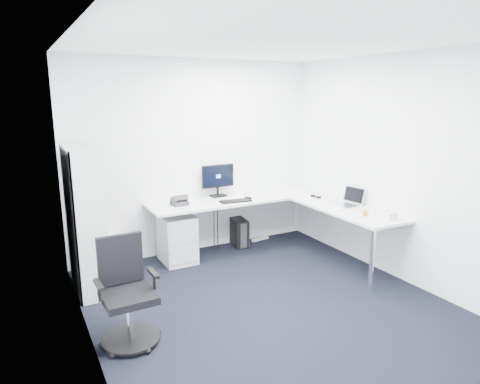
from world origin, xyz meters
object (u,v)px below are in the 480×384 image
task_chair (128,294)px  laptop (344,197)px  monitor (218,180)px  bookshelf (85,220)px  l_desk (254,230)px

task_chair → laptop: 3.09m
monitor → laptop: (1.23, -1.27, -0.12)m
bookshelf → task_chair: 1.40m
l_desk → task_chair: (-2.04, -1.30, 0.09)m
task_chair → bookshelf: bearing=94.0°
bookshelf → monitor: bookshelf is taller
task_chair → monitor: (1.77, 1.87, 0.54)m
bookshelf → monitor: size_ratio=3.38×
l_desk → task_chair: task_chair is taller
bookshelf → laptop: bookshelf is taller
bookshelf → laptop: bearing=-13.4°
l_desk → monitor: bearing=115.1°
l_desk → laptop: (0.97, -0.70, 0.51)m
bookshelf → monitor: 1.99m
l_desk → task_chair: 2.42m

